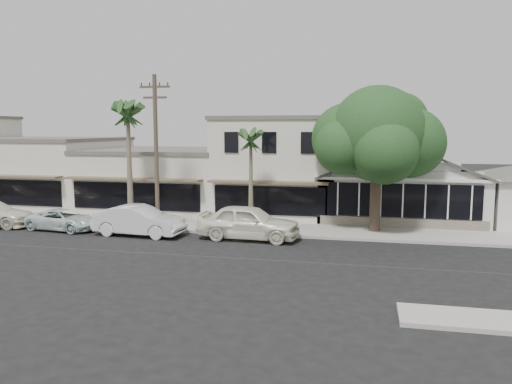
% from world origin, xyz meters
% --- Properties ---
extents(ground, '(140.00, 140.00, 0.00)m').
position_xyz_m(ground, '(0.00, 0.00, 0.00)').
color(ground, black).
rests_on(ground, ground).
extents(sidewalk_north, '(90.00, 3.50, 0.15)m').
position_xyz_m(sidewalk_north, '(-8.00, 6.75, 0.07)').
color(sidewalk_north, '#9E9991').
rests_on(sidewalk_north, ground).
extents(corner_shop, '(10.40, 8.60, 5.10)m').
position_xyz_m(corner_shop, '(5.00, 12.47, 2.62)').
color(corner_shop, white).
rests_on(corner_shop, ground).
extents(row_building_near, '(8.00, 10.00, 6.50)m').
position_xyz_m(row_building_near, '(-3.00, 13.50, 3.25)').
color(row_building_near, silver).
rests_on(row_building_near, ground).
extents(row_building_midnear, '(10.00, 10.00, 4.20)m').
position_xyz_m(row_building_midnear, '(-12.00, 13.50, 2.10)').
color(row_building_midnear, silver).
rests_on(row_building_midnear, ground).
extents(row_building_midfar, '(11.00, 10.00, 5.00)m').
position_xyz_m(row_building_midfar, '(-22.50, 13.50, 2.50)').
color(row_building_midfar, silver).
rests_on(row_building_midfar, ground).
extents(utility_pole, '(1.80, 0.24, 9.00)m').
position_xyz_m(utility_pole, '(-9.00, 5.20, 4.79)').
color(utility_pole, brown).
rests_on(utility_pole, ground).
extents(car_0, '(5.62, 2.47, 1.88)m').
position_xyz_m(car_0, '(-3.25, 4.05, 0.94)').
color(car_0, white).
rests_on(car_0, ground).
extents(car_1, '(5.23, 2.10, 1.69)m').
position_xyz_m(car_1, '(-9.46, 3.66, 0.85)').
color(car_1, silver).
rests_on(car_1, ground).
extents(car_2, '(4.63, 2.55, 1.23)m').
position_xyz_m(car_2, '(-14.46, 4.09, 0.61)').
color(car_2, silver).
rests_on(car_2, ground).
extents(shade_tree, '(7.52, 6.80, 8.34)m').
position_xyz_m(shade_tree, '(3.34, 7.40, 5.49)').
color(shade_tree, '#49382C').
rests_on(shade_tree, ground).
extents(palm_east, '(2.76, 2.76, 6.26)m').
position_xyz_m(palm_east, '(-3.60, 6.10, 5.33)').
color(palm_east, '#726651').
rests_on(palm_east, ground).
extents(palm_mid, '(3.14, 3.14, 8.03)m').
position_xyz_m(palm_mid, '(-11.13, 6.03, 6.85)').
color(palm_mid, '#726651').
rests_on(palm_mid, ground).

